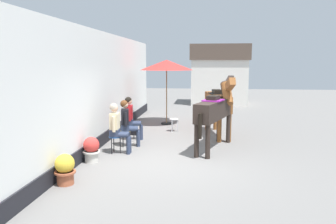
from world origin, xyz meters
TOP-DOWN VIEW (x-y plane):
  - ground_plane at (0.00, 3.00)m, footprint 40.00×40.00m
  - pub_facade_wall at (-2.55, 1.50)m, footprint 0.34×14.00m
  - distant_cottage at (1.40, 11.77)m, footprint 3.40×2.60m
  - seated_visitor_near at (-1.70, 0.37)m, footprint 0.61×0.49m
  - seated_visitor_middle at (-1.61, 1.16)m, footprint 0.61×0.48m
  - seated_visitor_far at (-1.69, 2.03)m, footprint 0.61×0.48m
  - saddled_horse_near at (0.97, 1.23)m, footprint 1.24×2.88m
  - saddled_horse_far at (1.11, 2.86)m, footprint 0.89×2.96m
  - flower_planter_near at (-2.14, -2.04)m, footprint 0.43×0.43m
  - flower_planter_far at (-2.13, -0.48)m, footprint 0.43×0.43m
  - cafe_parasol at (-0.89, 4.83)m, footprint 2.10×2.10m
  - spare_stool_white at (-0.46, 3.46)m, footprint 0.32×0.32m
  - satchel_bag at (-1.72, 2.66)m, footprint 0.30×0.16m

SIDE VIEW (x-z plane):
  - ground_plane at x=0.00m, z-range 0.00..0.00m
  - satchel_bag at x=-1.72m, z-range 0.00..0.20m
  - flower_planter_near at x=-2.14m, z-range 0.01..0.65m
  - flower_planter_far at x=-2.13m, z-range 0.01..0.65m
  - spare_stool_white at x=-0.46m, z-range 0.17..0.63m
  - seated_visitor_near at x=-1.70m, z-range 0.08..1.47m
  - seated_visitor_middle at x=-1.61m, z-range 0.08..1.47m
  - seated_visitor_far at x=-1.69m, z-range 0.08..1.47m
  - saddled_horse_near at x=0.97m, z-range 0.13..2.19m
  - saddled_horse_far at x=1.11m, z-range 0.13..2.19m
  - pub_facade_wall at x=-2.55m, z-range -0.16..3.24m
  - distant_cottage at x=1.40m, z-range 0.05..3.55m
  - cafe_parasol at x=-0.89m, z-range 1.07..3.65m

